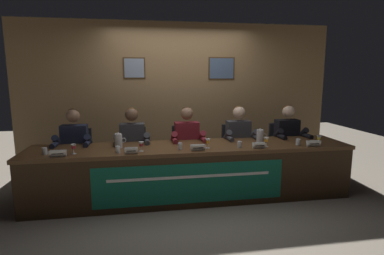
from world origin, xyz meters
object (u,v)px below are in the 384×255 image
at_px(chair_center, 186,156).
at_px(juice_glass_far_right, 319,138).
at_px(water_cup_left, 118,150).
at_px(juice_glass_center, 208,142).
at_px(juice_glass_right, 266,140).
at_px(panelist_left, 132,143).
at_px(panelist_right, 240,139).
at_px(water_cup_far_left, 45,151).
at_px(panelist_far_right, 289,138).
at_px(nameplate_left, 131,151).
at_px(chair_far_left, 78,160).
at_px(chair_left, 133,158).
at_px(nameplate_far_left, 58,154).
at_px(water_cup_right, 239,145).
at_px(water_pitcher_left_side, 119,141).
at_px(nameplate_right, 259,145).
at_px(water_pitcher_right_side, 260,136).
at_px(chair_right, 235,154).
at_px(nameplate_center, 198,148).
at_px(panelist_center, 188,141).
at_px(chair_far_right, 282,151).
at_px(juice_glass_far_left, 73,147).
at_px(water_cup_center, 180,146).
at_px(nameplate_far_right, 314,143).
at_px(water_cup_far_right, 298,142).
at_px(panelist_far_left, 74,145).
at_px(conference_table, 193,163).
at_px(juice_glass_left, 141,145).

height_order(chair_center, juice_glass_far_right, chair_center).
height_order(water_cup_left, juice_glass_center, juice_glass_center).
bearing_deg(juice_glass_right, panelist_left, 160.75).
bearing_deg(panelist_right, juice_glass_far_right, -33.82).
xyz_separation_m(water_cup_left, panelist_right, (1.79, 0.64, -0.06)).
height_order(water_cup_far_left, panelist_far_right, panelist_far_right).
xyz_separation_m(nameplate_left, juice_glass_center, (0.99, 0.15, 0.05)).
xyz_separation_m(chair_far_left, chair_left, (0.81, 0.00, 0.00)).
bearing_deg(nameplate_far_left, panelist_left, 40.56).
xyz_separation_m(water_cup_right, water_pitcher_left_side, (-1.58, 0.26, 0.06)).
bearing_deg(water_cup_far_left, panelist_left, 29.19).
height_order(panelist_left, nameplate_right, panelist_left).
distance_m(water_cup_far_left, panelist_far_right, 3.52).
height_order(juice_glass_far_right, water_pitcher_right_side, water_pitcher_right_side).
height_order(chair_right, juice_glass_far_right, chair_right).
xyz_separation_m(nameplate_center, water_pitcher_left_side, (-1.01, 0.33, 0.05)).
height_order(panelist_center, nameplate_right, panelist_center).
bearing_deg(juice_glass_right, nameplate_right, -147.60).
distance_m(juice_glass_center, water_cup_right, 0.43).
distance_m(water_cup_right, water_pitcher_right_side, 0.45).
relative_size(nameplate_right, chair_far_right, 0.19).
distance_m(juice_glass_far_left, chair_left, 1.13).
distance_m(panelist_left, panelist_far_right, 2.44).
relative_size(nameplate_left, water_cup_center, 1.87).
xyz_separation_m(chair_far_left, nameplate_far_right, (3.24, -0.92, 0.34)).
distance_m(juice_glass_center, water_cup_far_right, 1.27).
bearing_deg(water_pitcher_left_side, nameplate_left, -63.95).
height_order(panelist_far_right, water_cup_far_right, panelist_far_right).
relative_size(panelist_far_left, panelist_right, 1.00).
bearing_deg(nameplate_far_left, juice_glass_right, 2.11).
xyz_separation_m(water_cup_left, chair_center, (0.98, 0.84, -0.34)).
xyz_separation_m(conference_table, water_cup_right, (0.60, -0.11, 0.26)).
bearing_deg(water_cup_far_right, nameplate_center, -176.22).
bearing_deg(chair_right, water_cup_far_right, -51.72).
bearing_deg(water_cup_far_left, water_cup_right, -1.16).
xyz_separation_m(nameplate_left, panelist_center, (0.81, 0.73, -0.07)).
relative_size(chair_center, panelist_right, 0.73).
height_order(chair_center, panelist_far_right, panelist_far_right).
height_order(water_cup_far_left, panelist_center, panelist_center).
bearing_deg(nameplate_left, nameplate_far_left, 179.85).
bearing_deg(panelist_right, chair_far_right, 13.77).
height_order(chair_left, juice_glass_left, chair_left).
xyz_separation_m(chair_right, water_pitcher_left_side, (-1.80, -0.57, 0.40)).
xyz_separation_m(juice_glass_far_left, nameplate_left, (0.70, -0.12, -0.05)).
xyz_separation_m(water_cup_right, water_pitcher_right_side, (0.38, 0.24, 0.06)).
height_order(juice_glass_left, water_cup_right, juice_glass_left).
xyz_separation_m(panelist_left, panelist_far_right, (2.44, 0.00, 0.00)).
xyz_separation_m(water_cup_left, water_cup_right, (1.58, 0.02, 0.00)).
distance_m(nameplate_center, juice_glass_right, 0.95).
relative_size(panelist_left, water_cup_far_right, 14.44).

